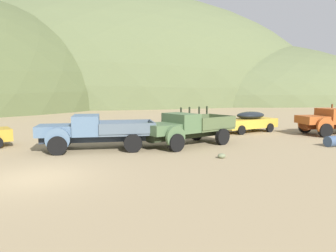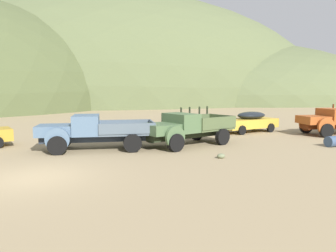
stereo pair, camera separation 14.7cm
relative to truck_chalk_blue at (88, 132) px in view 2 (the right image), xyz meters
name	(u,v)px [view 2 (the right image)]	position (x,y,z in m)	size (l,w,h in m)	color
ground_plane	(33,178)	(-2.42, -4.97, -0.99)	(300.00, 300.00, 0.00)	#998460
hill_far_right	(125,102)	(15.52, 67.63, -0.99)	(115.51, 71.95, 54.44)	#56603D
hill_far_left	(234,100)	(48.26, 66.76, -0.99)	(83.83, 77.53, 32.23)	#56603D
truck_chalk_blue	(88,132)	(0.00, 0.00, 0.00)	(6.35, 3.12, 1.89)	#262D39
truck_weathered_green	(183,129)	(5.30, -0.52, 0.02)	(6.09, 3.88, 2.16)	#232B1B
car_faded_yellow	(247,122)	(12.11, 3.43, -0.18)	(5.19, 2.61, 1.57)	gold
truck_oxide_orange	(333,121)	(17.20, 0.25, 0.01)	(5.94, 3.22, 2.16)	#51220D
oil_drum_foreground	(334,141)	(13.34, -3.54, -0.68)	(0.94, 0.68, 0.62)	#384C6B
bush_front_left	(130,136)	(3.06, 3.46, -0.84)	(0.73, 0.69, 0.65)	olive
rock_small	(221,156)	(5.80, -4.19, -0.88)	(0.40, 0.33, 0.24)	#697150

